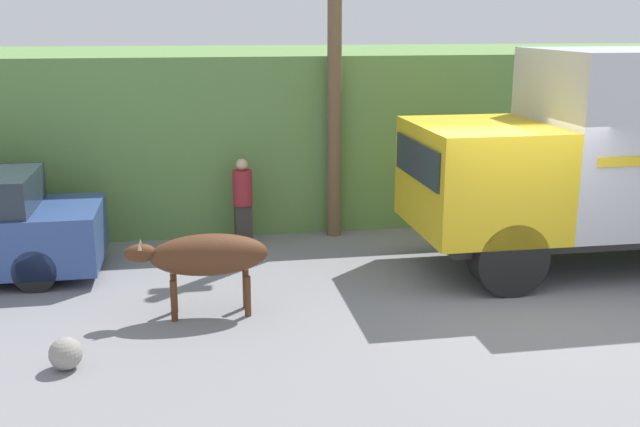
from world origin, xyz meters
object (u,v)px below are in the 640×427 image
utility_pole (334,74)px  cargo_truck (638,151)px  roadside_rock (66,354)px  brown_cow (206,256)px  pedestrian_on_hill (243,198)px

utility_pole → cargo_truck: bearing=-29.4°
utility_pole → roadside_rock: bearing=-129.7°
brown_cow → cargo_truck: bearing=18.5°
cargo_truck → brown_cow: bearing=-172.4°
cargo_truck → roadside_rock: (-8.69, -2.47, -1.71)m
cargo_truck → pedestrian_on_hill: (-6.25, 2.27, -1.05)m
utility_pole → pedestrian_on_hill: bearing=-170.9°
roadside_rock → cargo_truck: bearing=15.9°
pedestrian_on_hill → utility_pole: utility_pole is taller
cargo_truck → utility_pole: bearing=149.7°
pedestrian_on_hill → cargo_truck: bearing=151.0°
roadside_rock → brown_cow: bearing=40.0°
utility_pole → brown_cow: bearing=-124.6°
cargo_truck → utility_pole: 5.30m
brown_cow → roadside_rock: bearing=-130.2°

